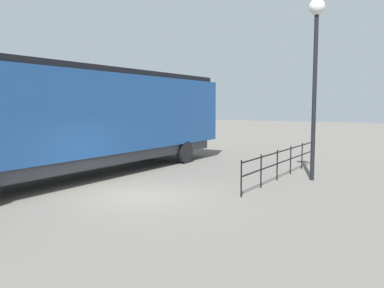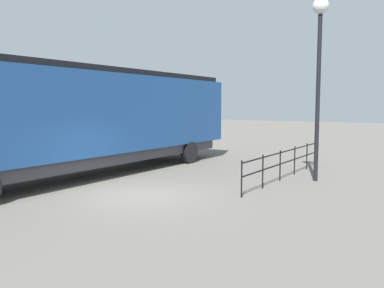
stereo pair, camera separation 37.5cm
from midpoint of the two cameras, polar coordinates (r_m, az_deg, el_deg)
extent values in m
plane|color=#666059|center=(13.08, -8.65, -7.28)|extent=(120.00, 120.00, 0.00)
cube|color=navy|center=(16.70, -15.83, 4.25)|extent=(3.19, 16.47, 3.14)
cube|color=black|center=(22.06, -2.30, 3.51)|extent=(3.06, 2.48, 2.19)
cube|color=black|center=(16.75, -15.99, 10.02)|extent=(2.87, 15.81, 0.24)
cube|color=#38383D|center=(16.83, -15.67, -1.86)|extent=(2.87, 15.15, 0.45)
cylinder|color=black|center=(21.65, -8.01, -0.69)|extent=(0.30, 1.10, 1.10)
cylinder|color=black|center=(19.95, -1.59, -1.17)|extent=(0.30, 1.10, 1.10)
cylinder|color=black|center=(15.91, 16.40, 6.35)|extent=(0.16, 0.16, 6.35)
sphere|color=silver|center=(16.31, 16.74, 18.21)|extent=(0.60, 0.60, 0.60)
cube|color=black|center=(16.37, 12.42, -0.89)|extent=(0.04, 8.24, 0.04)
cube|color=black|center=(16.42, 12.38, -2.40)|extent=(0.04, 8.24, 0.04)
cylinder|color=black|center=(12.66, 6.20, -4.94)|extent=(0.05, 0.05, 1.18)
cylinder|color=black|center=(14.15, 9.07, -3.87)|extent=(0.05, 0.05, 1.18)
cylinder|color=black|center=(15.66, 11.38, -2.99)|extent=(0.05, 0.05, 1.18)
cylinder|color=black|center=(17.21, 13.29, -2.26)|extent=(0.05, 0.05, 1.18)
cylinder|color=black|center=(18.77, 14.87, -1.66)|extent=(0.05, 0.05, 1.18)
cylinder|color=black|center=(20.34, 16.21, -1.14)|extent=(0.05, 0.05, 1.18)
camera|label=1|loc=(0.19, -90.88, -0.09)|focal=37.39mm
camera|label=2|loc=(0.19, 89.12, 0.09)|focal=37.39mm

